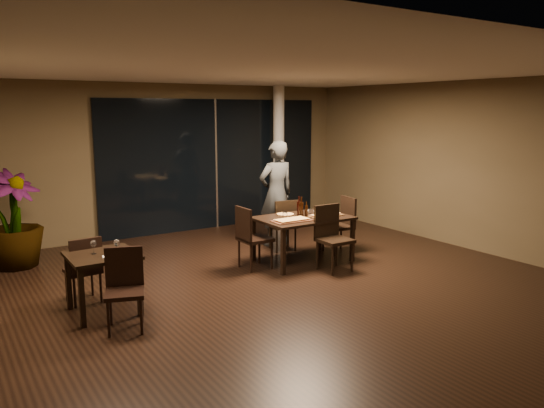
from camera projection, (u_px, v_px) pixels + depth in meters
The scene contains 31 objects.
ground at pixel (279, 285), 7.61m from camera, with size 8.00×8.00×0.00m, color black.
wall_back at pixel (169, 159), 10.70m from camera, with size 8.00×0.10×3.00m, color #493D27.
wall_right at pixel (467, 165), 9.51m from camera, with size 0.10×8.00×3.00m, color #493D27.
ceiling at pixel (280, 69), 7.09m from camera, with size 8.00×8.00×0.04m, color silver.
window_panel at pixel (215, 164), 11.19m from camera, with size 5.00×0.06×2.70m, color black.
column at pixel (279, 155), 11.65m from camera, with size 0.24×0.24×3.00m, color silver.
main_table at pixel (303, 221), 8.69m from camera, with size 1.50×1.00×0.75m.
side_table at pixel (102, 264), 6.47m from camera, with size 0.80×0.80×0.75m.
chair_main_far at pixel (284, 222), 9.37m from camera, with size 0.51×0.51×0.93m.
chair_main_near at pixel (331, 234), 8.28m from camera, with size 0.48×0.48×1.02m.
chair_main_left at pixel (250, 235), 8.28m from camera, with size 0.46×0.46×1.00m.
chair_main_right at pixel (342, 222), 9.29m from camera, with size 0.51×0.51×0.98m.
chair_side_far at pixel (84, 267), 6.81m from camera, with size 0.44×0.44×0.88m.
chair_side_near at pixel (125, 284), 6.04m from camera, with size 0.55×0.55×0.93m.
diner at pixel (276, 194), 9.71m from camera, with size 0.66×0.44×1.93m, color #2A2D2E.
potted_plant at pixel (13, 219), 8.34m from camera, with size 0.85×0.85×1.57m, color #1F4D19.
pizza_board_left at pixel (292, 221), 8.34m from camera, with size 0.63×0.31×0.01m, color #4D2919.
pizza_board_right at pixel (326, 216), 8.74m from camera, with size 0.60×0.30×0.01m, color #472C17.
oblong_pizza_left at pixel (292, 220), 8.33m from camera, with size 0.52×0.24×0.02m, color maroon, non-canonical shape.
oblong_pizza_right at pixel (326, 215), 8.74m from camera, with size 0.49×0.23×0.02m, color maroon, non-canonical shape.
round_pizza at pixel (285, 214), 8.85m from camera, with size 0.28×0.28×0.01m, color #B73C14.
bottle_a at pixel (301, 207), 8.66m from camera, with size 0.07×0.07×0.33m, color black, non-canonical shape.
bottle_b at pixel (306, 209), 8.68m from camera, with size 0.06×0.06×0.25m, color black, non-canonical shape.
bottle_c at pixel (299, 206), 8.72m from camera, with size 0.07×0.07×0.33m, color black, non-canonical shape.
tumbler_left at pixel (285, 215), 8.59m from camera, with size 0.08×0.08×0.09m, color white.
tumbler_right at pixel (310, 211), 8.94m from camera, with size 0.07×0.07×0.08m, color white.
napkin_near at pixel (333, 213), 8.94m from camera, with size 0.18×0.10×0.01m, color white.
napkin_far at pixel (319, 211), 9.15m from camera, with size 0.18×0.10×0.01m, color white.
wine_glass_a at pixel (94, 247), 6.44m from camera, with size 0.07×0.07×0.16m, color white, non-canonical shape.
wine_glass_b at pixel (117, 247), 6.46m from camera, with size 0.07×0.07×0.16m, color white, non-canonical shape.
side_napkin at pixel (110, 256), 6.31m from camera, with size 0.18×0.11×0.01m, color white.
Camera 1 is at (-4.04, -6.08, 2.48)m, focal length 35.00 mm.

